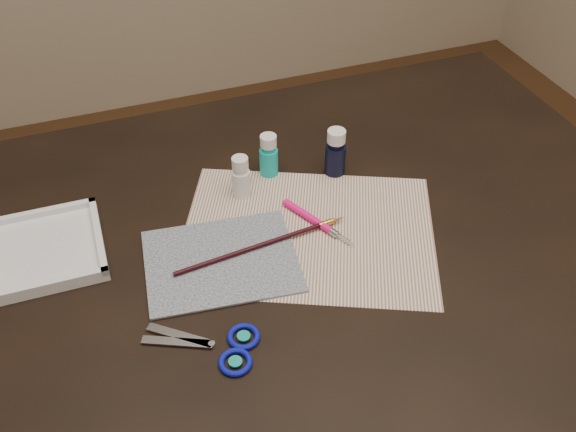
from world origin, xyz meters
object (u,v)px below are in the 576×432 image
object	(u,v)px
paint_bottle_cyan	(269,155)
palette_tray	(44,249)
paper	(308,232)
paint_bottle_white	(241,177)
canvas	(221,261)
paint_bottle_navy	(335,152)
scissors	(199,346)

from	to	relation	value
paint_bottle_cyan	palette_tray	world-z (taller)	paint_bottle_cyan
paper	paint_bottle_white	world-z (taller)	paint_bottle_white
paper	palette_tray	size ratio (longest dim) A/B	2.25
canvas	paint_bottle_cyan	world-z (taller)	paint_bottle_cyan
paint_bottle_navy	scissors	xyz separation A→B (m)	(-0.33, -0.30, -0.04)
paper	paint_bottle_white	size ratio (longest dim) A/B	5.21
paint_bottle_cyan	palette_tray	distance (m)	0.41
paper	palette_tray	bearing A→B (deg)	166.95
paint_bottle_white	paint_bottle_cyan	size ratio (longest dim) A/B	0.96
canvas	palette_tray	bearing A→B (deg)	156.37
scissors	palette_tray	world-z (taller)	palette_tray
paint_bottle_white	paint_bottle_navy	size ratio (longest dim) A/B	0.86
paint_bottle_white	palette_tray	distance (m)	0.34
paint_bottle_cyan	paint_bottle_navy	distance (m)	0.12
canvas	paint_bottle_cyan	xyz separation A→B (m)	(0.14, 0.19, 0.04)
paint_bottle_cyan	paint_bottle_navy	xyz separation A→B (m)	(0.11, -0.04, 0.00)
paint_bottle_cyan	scissors	xyz separation A→B (m)	(-0.21, -0.34, -0.04)
canvas	palette_tray	size ratio (longest dim) A/B	1.29
paint_bottle_white	scissors	size ratio (longest dim) A/B	0.44
paper	canvas	xyz separation A→B (m)	(-0.15, -0.02, 0.00)
paint_bottle_cyan	paint_bottle_navy	bearing A→B (deg)	-18.55
canvas	paint_bottle_navy	size ratio (longest dim) A/B	2.58
paper	paint_bottle_navy	xyz separation A→B (m)	(0.10, 0.13, 0.04)
scissors	palette_tray	size ratio (longest dim) A/B	0.98
scissors	palette_tray	bearing A→B (deg)	-29.93
canvas	paint_bottle_white	bearing A→B (deg)	62.13
canvas	scissors	world-z (taller)	scissors
paper	scissors	world-z (taller)	scissors
paint_bottle_white	paint_bottle_cyan	bearing A→B (deg)	32.24
canvas	paint_bottle_navy	world-z (taller)	paint_bottle_navy
palette_tray	paint_bottle_navy	bearing A→B (deg)	4.38
canvas	paper	bearing A→B (deg)	6.47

